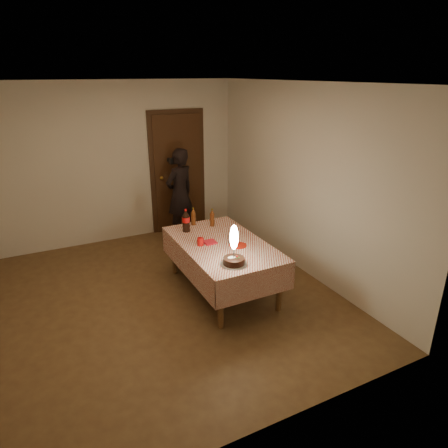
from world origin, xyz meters
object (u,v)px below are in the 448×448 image
Objects in this scene: red_cup at (200,242)px; clear_cup at (231,239)px; amber_bottle_left at (193,217)px; photographer at (180,194)px; birthday_cake at (234,253)px; red_plate at (238,245)px; dining_table at (222,249)px; amber_bottle_right at (212,218)px; cola_bottle at (186,221)px.

clear_cup is at bearing -14.74° from red_cup.
amber_bottle_left is 1.24m from photographer.
birthday_cake is 2.59m from photographer.
birthday_cake is at bearing -79.04° from red_cup.
birthday_cake is 0.53m from red_plate.
dining_table is 0.32m from red_cup.
amber_bottle_right is at bearing 52.35° from red_cup.
red_plate is at bearing -74.36° from clear_cup.
red_plate is (0.14, -0.17, 0.10)m from dining_table.
photographer is at bearing 76.54° from red_cup.
photographer reaches higher than clear_cup.
birthday_cake reaches higher than red_plate.
birthday_cake is 2.15× the size of red_plate.
photographer reaches higher than red_plate.
red_cup is at bearing 151.43° from red_plate.
amber_bottle_right is at bearing 76.27° from birthday_cake.
red_plate is 0.14m from clear_cup.
amber_bottle_right is 0.16× the size of photographer.
cola_bottle is (-0.11, 1.17, 0.02)m from birthday_cake.
red_plate is 0.86× the size of amber_bottle_right.
cola_bottle is at bearing 118.20° from red_plate.
cola_bottle is at bearing -176.27° from amber_bottle_right.
dining_table is 5.42× the size of cola_bottle.
cola_bottle reaches higher than red_plate.
amber_bottle_left is at bearing 86.86° from birthday_cake.
red_cup is (-0.41, 0.23, 0.05)m from red_plate.
amber_bottle_right is at bearing -36.62° from amber_bottle_left.
red_plate is at bearing -91.22° from photographer.
clear_cup is 0.35× the size of amber_bottle_left.
amber_bottle_right reaches higher than red_cup.
dining_table is 3.63× the size of birthday_cake.
clear_cup is 0.06× the size of photographer.
amber_bottle_left is (0.18, 0.19, -0.03)m from cola_bottle.
photographer is (0.44, 1.40, -0.05)m from cola_bottle.
red_cup reaches higher than dining_table.
dining_table is 0.79m from amber_bottle_left.
cola_bottle reaches higher than red_cup.
red_plate is 0.77m from amber_bottle_right.
clear_cup is 0.82m from amber_bottle_left.
red_cup reaches higher than clear_cup.
amber_bottle_left and amber_bottle_right have the same top height.
amber_bottle_right is at bearing 86.50° from clear_cup.
photographer is at bearing 84.73° from dining_table.
dining_table is 0.65m from birthday_cake.
photographer reaches higher than birthday_cake.
clear_cup is at bearing -59.52° from cola_bottle.
amber_bottle_right is (0.40, 0.03, -0.03)m from cola_bottle.
red_plate is at bearing -28.57° from red_cup.
clear_cup is at bearing 65.44° from birthday_cake.
photographer is (0.05, 2.14, 0.09)m from red_plate.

